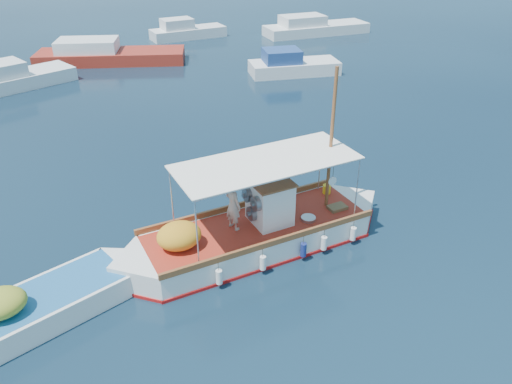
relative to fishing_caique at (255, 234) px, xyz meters
name	(u,v)px	position (x,y,z in m)	size (l,w,h in m)	color
ground	(273,236)	(0.77, 0.33, -0.49)	(160.00, 160.00, 0.00)	black
fishing_caique	(255,234)	(0.00, 0.00, 0.00)	(9.16, 3.01, 5.60)	white
dinghy	(35,311)	(-6.44, -0.77, -0.17)	(5.94, 3.20, 1.54)	white
bg_boat_nw	(16,79)	(-6.87, 20.34, 0.00)	(6.64, 4.55, 1.80)	silver
bg_boat_n	(106,55)	(-1.12, 23.86, 0.00)	(10.30, 5.70, 1.80)	maroon
bg_boat_ne	(292,66)	(9.42, 16.50, 0.00)	(5.93, 3.16, 1.80)	silver
bg_boat_e	(313,28)	(16.24, 26.17, 0.00)	(8.95, 2.82, 1.80)	silver
bg_boat_far_n	(186,32)	(5.96, 28.93, 0.00)	(6.19, 2.51, 1.80)	silver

